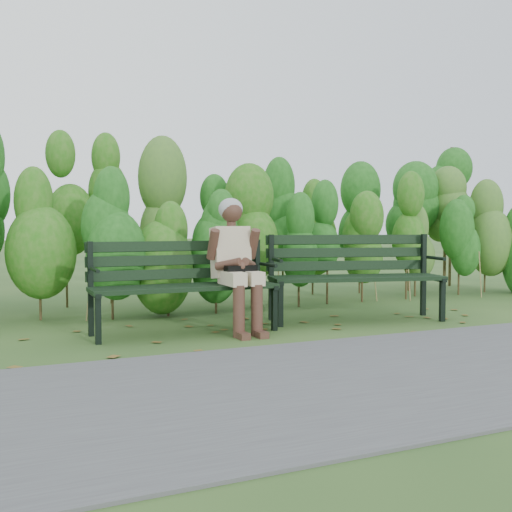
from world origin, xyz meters
name	(u,v)px	position (x,y,z in m)	size (l,w,h in m)	color
ground	(269,327)	(0.00, 0.00, 0.00)	(80.00, 80.00, 0.00)	#2C4C20
footpath	(397,373)	(0.00, -2.20, 0.01)	(60.00, 2.50, 0.01)	#474749
hedge_band	(210,213)	(0.00, 1.86, 1.26)	(11.04, 1.67, 2.42)	#47381E
leaf_litter	(240,331)	(-0.40, -0.13, 0.00)	(5.55, 2.22, 0.01)	brown
bench_left	(182,278)	(-0.94, 0.12, 0.55)	(1.88, 0.63, 0.94)	black
bench_right	(353,269)	(1.12, 0.08, 0.58)	(2.07, 1.08, 0.99)	black
seated_woman	(236,256)	(-0.42, -0.08, 0.78)	(0.55, 0.80, 1.38)	#BBB18F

